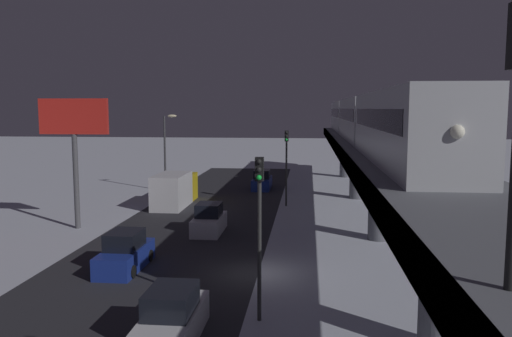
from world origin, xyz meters
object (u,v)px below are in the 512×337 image
subway_train (363,118)px  sedan_white (171,320)px  sedan_white_2 (209,221)px  sedan_blue_3 (262,181)px  traffic_light_mid (286,157)px  traffic_light_near (259,215)px  sedan_blue (125,254)px  box_truck (175,190)px  commercial_billboard (74,129)px

subway_train → sedan_white: (9.23, 26.82, -6.63)m
subway_train → sedan_white: bearing=71.0°
sedan_white → sedan_white_2: same height
sedan_blue_3 → traffic_light_mid: 10.30m
sedan_white_2 → traffic_light_near: 15.12m
sedan_blue → sedan_white: same height
subway_train → sedan_white: 29.13m
traffic_light_mid → traffic_light_near: bearing=90.0°
box_truck → traffic_light_mid: 9.93m
box_truck → subway_train: bearing=-175.4°
subway_train → box_truck: size_ratio=7.50×
subway_train → sedan_white: subway_train is taller
traffic_light_near → sedan_white: bearing=37.0°
sedan_white → traffic_light_near: bearing=37.0°
sedan_blue → traffic_light_mid: (-7.50, -18.13, 3.41)m
sedan_white → sedan_blue: bearing=120.0°
sedan_blue → sedan_white: size_ratio=0.96×
subway_train → sedan_blue: size_ratio=12.42×
sedan_blue → traffic_light_near: (-7.50, 5.79, 3.41)m
traffic_light_near → traffic_light_mid: bearing=-90.0°
sedan_blue_3 → commercial_billboard: bearing=-120.4°
sedan_white_2 → traffic_light_mid: (-4.70, -9.95, 3.40)m
sedan_blue_3 → commercial_billboard: 22.74m
subway_train → traffic_light_mid: bearing=6.4°
subway_train → commercial_billboard: 22.80m
sedan_white → sedan_blue_3: (0.00, -35.39, 0.00)m
box_truck → commercial_billboard: (4.48, 9.09, 5.48)m
box_truck → sedan_blue_3: bearing=-123.9°
sedan_blue_3 → sedan_white_2: bearing=-95.3°
sedan_blue_3 → traffic_light_near: (-2.90, 33.20, 3.40)m
box_truck → traffic_light_mid: bearing=-176.6°
sedan_white_2 → box_truck: bearing=117.1°
sedan_white_2 → sedan_blue_3: bearing=84.7°
commercial_billboard → box_truck: bearing=-116.3°
sedan_blue → traffic_light_mid: 19.91m
traffic_light_near → sedan_white_2: bearing=-71.4°
sedan_blue_3 → traffic_light_mid: bearing=-72.6°
subway_train → sedan_blue_3: size_ratio=11.61×
commercial_billboard → sedan_white: bearing=123.9°
sedan_blue_3 → traffic_light_near: traffic_light_near is taller
sedan_white_2 → traffic_light_mid: bearing=64.7°
traffic_light_near → box_truck: bearing=-67.9°
traffic_light_near → traffic_light_mid: size_ratio=1.00×
sedan_blue → sedan_white_2: 8.64m
sedan_blue_3 → box_truck: box_truck is taller
sedan_white → traffic_light_mid: traffic_light_mid is taller
sedan_white → box_truck: box_truck is taller
subway_train → commercial_billboard: size_ratio=6.23×
traffic_light_mid → commercial_billboard: (13.98, 9.64, 2.63)m
sedan_white → commercial_billboard: size_ratio=0.52×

